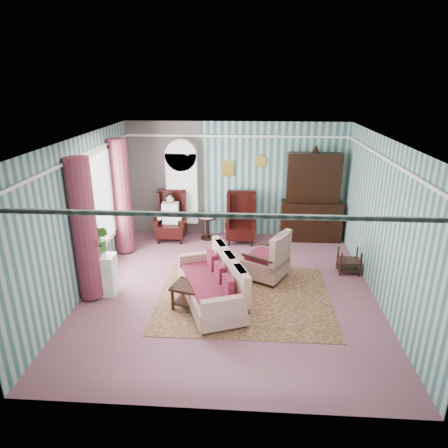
# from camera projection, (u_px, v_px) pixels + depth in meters

# --- Properties ---
(floor) EXTENTS (6.00, 6.00, 0.00)m
(floor) POSITION_uv_depth(u_px,v_px,m) (229.00, 290.00, 7.78)
(floor) COLOR #8A5060
(floor) RESTS_ON ground
(room_shell) EXTENTS (5.53, 6.02, 2.91)m
(room_shell) POSITION_uv_depth(u_px,v_px,m) (197.00, 187.00, 7.29)
(room_shell) COLOR #396969
(room_shell) RESTS_ON ground
(bookcase) EXTENTS (0.80, 0.28, 2.24)m
(bookcase) POSITION_uv_depth(u_px,v_px,m) (183.00, 193.00, 10.14)
(bookcase) COLOR silver
(bookcase) RESTS_ON floor
(dresser_hutch) EXTENTS (1.50, 0.56, 2.36)m
(dresser_hutch) POSITION_uv_depth(u_px,v_px,m) (313.00, 195.00, 9.80)
(dresser_hutch) COLOR black
(dresser_hutch) RESTS_ON floor
(wingback_left) EXTENTS (0.76, 0.80, 1.25)m
(wingback_left) POSITION_uv_depth(u_px,v_px,m) (171.00, 217.00, 9.96)
(wingback_left) COLOR black
(wingback_left) RESTS_ON floor
(wingback_right) EXTENTS (0.76, 0.80, 1.25)m
(wingback_right) POSITION_uv_depth(u_px,v_px,m) (241.00, 218.00, 9.85)
(wingback_right) COLOR black
(wingback_right) RESTS_ON floor
(seated_woman) EXTENTS (0.44, 0.40, 1.18)m
(seated_woman) POSITION_uv_depth(u_px,v_px,m) (171.00, 218.00, 9.97)
(seated_woman) COLOR beige
(seated_woman) RESTS_ON floor
(round_side_table) EXTENTS (0.50, 0.50, 0.60)m
(round_side_table) POSITION_uv_depth(u_px,v_px,m) (207.00, 227.00, 10.16)
(round_side_table) COLOR black
(round_side_table) RESTS_ON floor
(nest_table) EXTENTS (0.45, 0.38, 0.54)m
(nest_table) POSITION_uv_depth(u_px,v_px,m) (349.00, 261.00, 8.38)
(nest_table) COLOR black
(nest_table) RESTS_ON floor
(plant_stand) EXTENTS (0.55, 0.35, 0.80)m
(plant_stand) POSITION_uv_depth(u_px,v_px,m) (102.00, 275.00, 7.51)
(plant_stand) COLOR silver
(plant_stand) RESTS_ON floor
(rug) EXTENTS (3.20, 2.60, 0.01)m
(rug) POSITION_uv_depth(u_px,v_px,m) (244.00, 298.00, 7.48)
(rug) COLOR #4C1920
(rug) RESTS_ON floor
(sofa) EXTENTS (1.64, 2.16, 1.06)m
(sofa) POSITION_uv_depth(u_px,v_px,m) (210.00, 279.00, 7.09)
(sofa) COLOR #BCB191
(sofa) RESTS_ON floor
(floral_armchair) EXTENTS (1.14, 1.15, 0.94)m
(floral_armchair) POSITION_uv_depth(u_px,v_px,m) (266.00, 257.00, 8.08)
(floral_armchair) COLOR #BEAD93
(floral_armchair) RESTS_ON floor
(coffee_table) EXTENTS (0.94, 0.71, 0.44)m
(coffee_table) POSITION_uv_depth(u_px,v_px,m) (196.00, 297.00, 7.08)
(coffee_table) COLOR black
(coffee_table) RESTS_ON floor
(potted_plant_a) EXTENTS (0.47, 0.44, 0.43)m
(potted_plant_a) POSITION_uv_depth(u_px,v_px,m) (94.00, 247.00, 7.21)
(potted_plant_a) COLOR #1D4D18
(potted_plant_a) RESTS_ON plant_stand
(potted_plant_b) EXTENTS (0.35, 0.31, 0.53)m
(potted_plant_b) POSITION_uv_depth(u_px,v_px,m) (101.00, 239.00, 7.42)
(potted_plant_b) COLOR #25571B
(potted_plant_b) RESTS_ON plant_stand
(potted_plant_c) EXTENTS (0.22, 0.22, 0.38)m
(potted_plant_c) POSITION_uv_depth(u_px,v_px,m) (96.00, 245.00, 7.34)
(potted_plant_c) COLOR #1F4916
(potted_plant_c) RESTS_ON plant_stand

